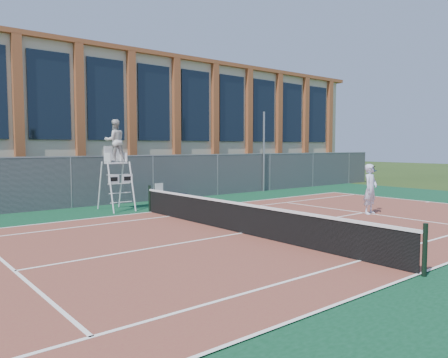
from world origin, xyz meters
TOP-DOWN VIEW (x-y plane):
  - ground at (0.00, 0.00)m, footprint 120.00×120.00m
  - apron at (0.00, 1.00)m, footprint 36.00×20.00m
  - tennis_court at (0.00, 0.00)m, footprint 23.77×10.97m
  - tennis_net at (0.00, 0.00)m, footprint 0.10×11.30m
  - fence at (0.00, 8.80)m, footprint 40.00×0.06m
  - hedge at (0.00, 10.00)m, footprint 40.00×1.40m
  - building at (0.00, 17.95)m, footprint 45.00×10.60m
  - steel_pole at (9.39, 8.70)m, footprint 0.12×0.12m
  - umpire_chair at (-0.78, 7.05)m, footprint 1.06×1.63m
  - plastic_chair at (1.62, 7.48)m, footprint 0.50×0.50m
  - sports_bag_near at (3.10, 8.11)m, footprint 0.80×0.60m
  - sports_bag_far at (3.09, 8.28)m, footprint 0.55×0.32m
  - tennis_player at (6.37, -0.31)m, footprint 1.09×0.75m

SIDE VIEW (x-z plane):
  - ground at x=0.00m, z-range 0.00..0.00m
  - apron at x=0.00m, z-range 0.00..0.01m
  - tennis_court at x=0.00m, z-range 0.01..0.03m
  - sports_bag_far at x=3.09m, z-range 0.01..0.22m
  - sports_bag_near at x=3.10m, z-range 0.01..0.33m
  - tennis_net at x=0.00m, z-range -0.01..1.09m
  - plastic_chair at x=1.62m, z-range 0.09..1.05m
  - tennis_player at x=6.37m, z-range 0.03..1.98m
  - fence at x=0.00m, z-range 0.00..2.20m
  - hedge at x=0.00m, z-range 0.00..2.20m
  - steel_pole at x=9.39m, z-range 0.00..4.68m
  - umpire_chair at x=-0.78m, z-range 0.88..4.68m
  - building at x=0.00m, z-range 0.03..8.26m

